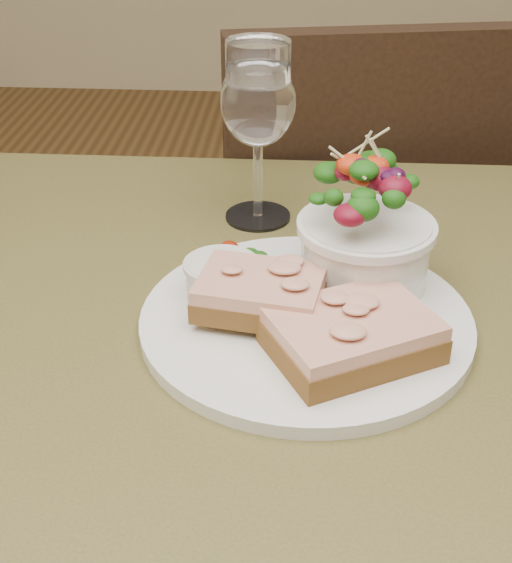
# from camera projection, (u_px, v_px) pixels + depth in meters

# --- Properties ---
(cafe_table) EXTENTS (0.80, 0.80, 0.75)m
(cafe_table) POSITION_uv_depth(u_px,v_px,m) (264.00, 441.00, 0.69)
(cafe_table) COLOR #433E1D
(cafe_table) RESTS_ON ground
(chair_far) EXTENTS (0.49, 0.49, 0.90)m
(chair_far) POSITION_uv_depth(u_px,v_px,m) (338.00, 350.00, 1.41)
(chair_far) COLOR black
(chair_far) RESTS_ON ground
(dinner_plate) EXTENTS (0.28, 0.28, 0.01)m
(dinner_plate) POSITION_uv_depth(u_px,v_px,m) (306.00, 321.00, 0.67)
(dinner_plate) COLOR white
(dinner_plate) RESTS_ON cafe_table
(sandwich_front) EXTENTS (0.15, 0.14, 0.03)m
(sandwich_front) POSITION_uv_depth(u_px,v_px,m) (352.00, 335.00, 0.61)
(sandwich_front) COLOR #493113
(sandwich_front) RESTS_ON dinner_plate
(sandwich_back) EXTENTS (0.11, 0.09, 0.03)m
(sandwich_back) POSITION_uv_depth(u_px,v_px,m) (260.00, 293.00, 0.65)
(sandwich_back) COLOR #493113
(sandwich_back) RESTS_ON dinner_plate
(ramekin) EXTENTS (0.06, 0.06, 0.04)m
(ramekin) POSITION_uv_depth(u_px,v_px,m) (222.00, 278.00, 0.68)
(ramekin) COLOR silver
(ramekin) RESTS_ON dinner_plate
(salad_bowl) EXTENTS (0.11, 0.11, 0.13)m
(salad_bowl) POSITION_uv_depth(u_px,v_px,m) (367.00, 224.00, 0.68)
(salad_bowl) COLOR white
(salad_bowl) RESTS_ON dinner_plate
(garnish) EXTENTS (0.05, 0.04, 0.02)m
(garnish) POSITION_uv_depth(u_px,v_px,m) (240.00, 252.00, 0.74)
(garnish) COLOR #0B3609
(garnish) RESTS_ON dinner_plate
(wine_glass) EXTENTS (0.08, 0.08, 0.18)m
(wine_glass) POSITION_uv_depth(u_px,v_px,m) (258.00, 107.00, 0.78)
(wine_glass) COLOR white
(wine_glass) RESTS_ON cafe_table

